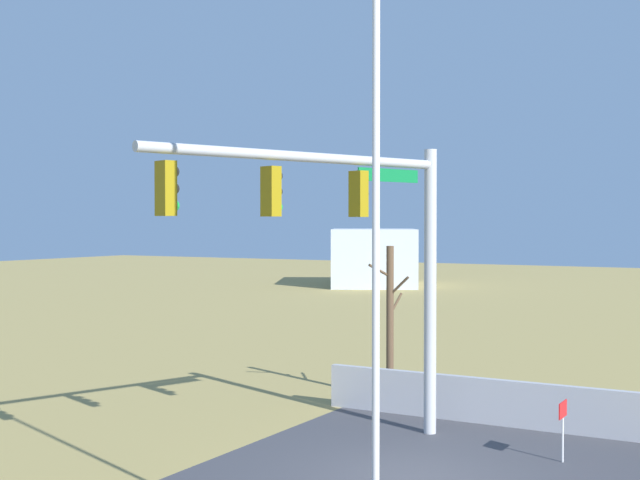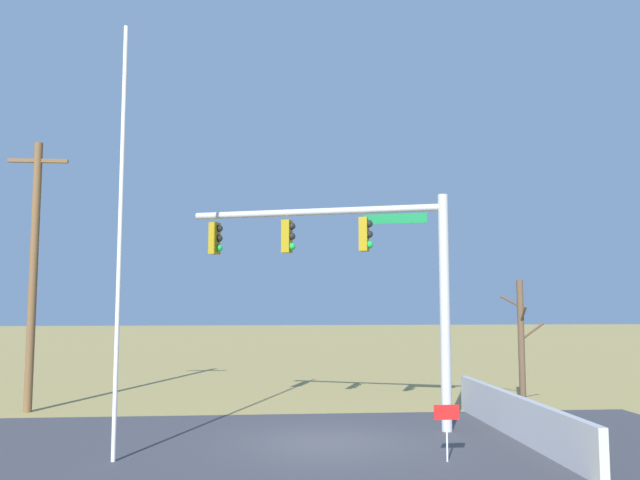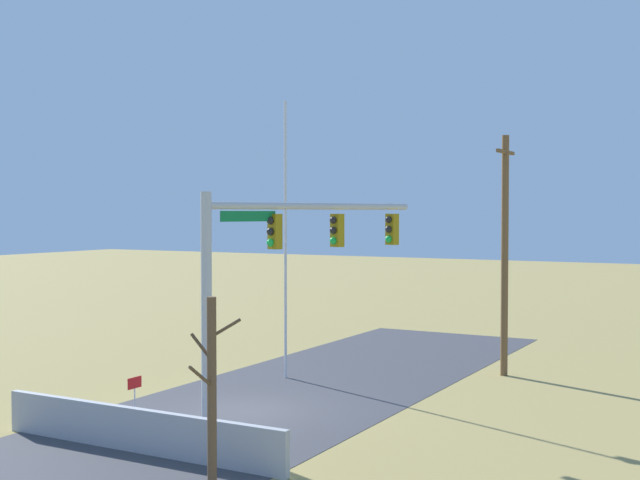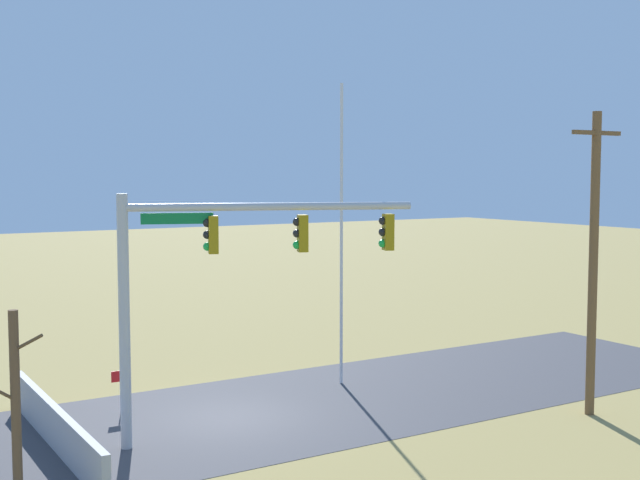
# 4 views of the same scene
# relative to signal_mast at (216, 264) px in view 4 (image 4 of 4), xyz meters

# --- Properties ---
(ground_plane) EXTENTS (160.00, 160.00, 0.00)m
(ground_plane) POSITION_rel_signal_mast_xyz_m (-1.21, -1.77, -4.62)
(ground_plane) COLOR #9E894C
(road_surface) EXTENTS (28.00, 8.00, 0.01)m
(road_surface) POSITION_rel_signal_mast_xyz_m (-5.21, -1.77, -4.62)
(road_surface) COLOR #3D3D42
(road_surface) RESTS_ON ground_plane
(sidewalk_corner) EXTENTS (6.00, 6.00, 0.01)m
(sidewalk_corner) POSITION_rel_signal_mast_xyz_m (3.17, -0.77, -4.62)
(sidewalk_corner) COLOR #B7B5AD
(sidewalk_corner) RESTS_ON ground_plane
(retaining_fence) EXTENTS (0.20, 8.64, 1.09)m
(retaining_fence) POSITION_rel_signal_mast_xyz_m (3.69, -1.76, -4.08)
(retaining_fence) COLOR #A8A8AD
(retaining_fence) RESTS_ON ground_plane
(signal_mast) EXTENTS (7.17, 2.72, 6.43)m
(signal_mast) POSITION_rel_signal_mast_xyz_m (0.00, 0.00, 0.00)
(signal_mast) COLOR #B2B5BA
(signal_mast) RESTS_ON ground_plane
(flagpole) EXTENTS (0.10, 0.10, 9.83)m
(flagpole) POSITION_rel_signal_mast_xyz_m (-5.98, -3.37, 0.29)
(flagpole) COLOR silver
(flagpole) RESTS_ON ground_plane
(utility_pole) EXTENTS (1.90, 0.26, 8.66)m
(utility_pole) POSITION_rel_signal_mast_xyz_m (-10.17, 3.32, -0.12)
(utility_pole) COLOR brown
(utility_pole) RESTS_ON ground_plane
(bare_tree) EXTENTS (1.27, 1.02, 4.14)m
(bare_tree) POSITION_rel_signal_mast_xyz_m (5.29, 1.67, -2.49)
(bare_tree) COLOR brown
(bare_tree) RESTS_ON ground_plane
(open_sign) EXTENTS (0.56, 0.04, 1.22)m
(open_sign) POSITION_rel_signal_mast_xyz_m (1.26, -3.98, -3.72)
(open_sign) COLOR silver
(open_sign) RESTS_ON ground_plane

